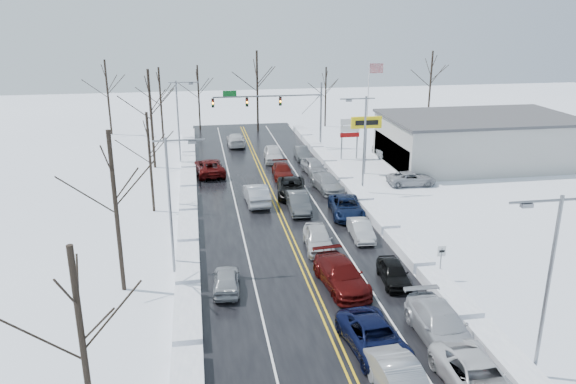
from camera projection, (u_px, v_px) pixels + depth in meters
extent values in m
plane|color=white|center=(291.00, 239.00, 41.99)|extent=(160.00, 160.00, 0.00)
cube|color=black|center=(287.00, 229.00, 43.87)|extent=(14.00, 84.00, 0.01)
cube|color=white|center=(189.00, 236.00, 42.68)|extent=(1.52, 72.00, 0.78)
cube|color=white|center=(380.00, 224.00, 45.06)|extent=(1.52, 72.00, 0.78)
cylinder|color=slate|center=(321.00, 115.00, 68.29)|extent=(0.24, 0.24, 8.00)
cylinder|color=slate|center=(268.00, 96.00, 66.49)|extent=(13.00, 0.18, 0.18)
cylinder|color=slate|center=(311.00, 104.00, 67.66)|extent=(2.33, 0.10, 2.33)
cube|color=#0C591E|center=(230.00, 94.00, 65.66)|extent=(1.60, 0.08, 0.70)
cube|color=black|center=(280.00, 101.00, 66.93)|extent=(0.32, 0.25, 1.05)
sphere|color=#3F0705|center=(280.00, 99.00, 66.68)|extent=(0.20, 0.20, 0.20)
sphere|color=orange|center=(280.00, 101.00, 66.78)|extent=(0.22, 0.22, 0.22)
sphere|color=black|center=(280.00, 104.00, 66.87)|extent=(0.20, 0.20, 0.20)
cube|color=black|center=(247.00, 102.00, 66.30)|extent=(0.32, 0.25, 1.05)
sphere|color=#3F0705|center=(247.00, 100.00, 66.06)|extent=(0.20, 0.20, 0.20)
sphere|color=orange|center=(247.00, 102.00, 66.15)|extent=(0.22, 0.22, 0.22)
sphere|color=black|center=(247.00, 105.00, 66.24)|extent=(0.20, 0.20, 0.20)
cube|color=black|center=(213.00, 103.00, 65.67)|extent=(0.32, 0.25, 1.05)
sphere|color=#3F0705|center=(213.00, 101.00, 65.43)|extent=(0.20, 0.20, 0.20)
sphere|color=orange|center=(213.00, 103.00, 65.52)|extent=(0.22, 0.22, 0.22)
sphere|color=black|center=(213.00, 106.00, 65.62)|extent=(0.20, 0.20, 0.20)
cylinder|color=slate|center=(365.00, 147.00, 57.74)|extent=(0.20, 0.20, 5.60)
cube|color=yellow|center=(366.00, 122.00, 56.93)|extent=(3.20, 0.30, 1.20)
cube|color=black|center=(367.00, 123.00, 56.77)|extent=(2.40, 0.04, 0.50)
cylinder|color=slate|center=(342.00, 142.00, 63.47)|extent=(0.16, 0.16, 4.00)
cylinder|color=slate|center=(357.00, 142.00, 63.75)|extent=(0.16, 0.16, 4.00)
cube|color=white|center=(350.00, 122.00, 62.89)|extent=(2.20, 0.22, 0.70)
cube|color=white|center=(350.00, 129.00, 63.14)|extent=(2.20, 0.22, 0.70)
cube|color=#960B0B|center=(350.00, 135.00, 63.36)|extent=(2.20, 0.22, 0.50)
cylinder|color=slate|center=(440.00, 264.00, 35.44)|extent=(0.08, 0.08, 2.20)
cube|color=white|center=(442.00, 251.00, 35.16)|extent=(0.55, 0.05, 0.70)
cube|color=black|center=(442.00, 251.00, 35.12)|extent=(0.35, 0.02, 0.15)
cylinder|color=silver|center=(368.00, 103.00, 70.87)|extent=(0.14, 0.14, 10.00)
cube|color=#A9A9A4|center=(478.00, 141.00, 61.82)|extent=(20.00, 12.00, 5.00)
cube|color=#262628|center=(391.00, 153.00, 60.55)|extent=(0.10, 11.00, 2.80)
cube|color=#3F3F42|center=(480.00, 117.00, 60.99)|extent=(20.40, 12.40, 0.30)
cylinder|color=slate|center=(547.00, 291.00, 25.06)|extent=(0.18, 0.18, 9.00)
cylinder|color=slate|center=(545.00, 201.00, 23.58)|extent=(3.20, 0.12, 0.12)
cube|color=slate|center=(527.00, 205.00, 23.50)|extent=(0.50, 0.25, 0.18)
cylinder|color=slate|center=(364.00, 146.00, 51.28)|extent=(0.18, 0.18, 9.00)
cylinder|color=slate|center=(358.00, 99.00, 49.80)|extent=(3.20, 0.12, 0.12)
cube|color=slate|center=(349.00, 101.00, 49.72)|extent=(0.50, 0.25, 0.18)
cylinder|color=slate|center=(170.00, 207.00, 35.50)|extent=(0.18, 0.18, 9.00)
cylinder|color=slate|center=(179.00, 140.00, 34.28)|extent=(3.20, 0.12, 0.12)
cube|color=slate|center=(192.00, 142.00, 34.45)|extent=(0.50, 0.25, 0.18)
cylinder|color=slate|center=(178.00, 122.00, 61.72)|extent=(0.18, 0.18, 9.00)
cylinder|color=slate|center=(183.00, 82.00, 60.50)|extent=(3.20, 0.12, 0.12)
cube|color=slate|center=(191.00, 84.00, 60.67)|extent=(0.50, 0.25, 0.18)
cylinder|color=#2D231C|center=(85.00, 360.00, 20.13)|extent=(0.24, 0.24, 9.00)
cylinder|color=#2D231C|center=(116.00, 213.00, 33.01)|extent=(0.27, 0.27, 10.00)
cylinder|color=#2D231C|center=(150.00, 163.00, 46.51)|extent=(0.23, 0.23, 8.50)
cylinder|color=#2D231C|center=(151.00, 120.00, 59.19)|extent=(0.28, 0.28, 10.50)
cylinder|color=#2D231C|center=(161.00, 105.00, 70.65)|extent=(0.25, 0.25, 9.50)
cylinder|color=#2D231C|center=(108.00, 98.00, 75.06)|extent=(0.27, 0.27, 10.00)
cylinder|color=#2D231C|center=(199.00, 98.00, 78.04)|extent=(0.24, 0.24, 9.00)
cylinder|color=#2D231C|center=(257.00, 91.00, 77.10)|extent=(0.29, 0.29, 11.00)
cylinder|color=#2D231C|center=(326.00, 97.00, 80.46)|extent=(0.23, 0.23, 8.50)
cylinder|color=#2D231C|center=(430.00, 87.00, 83.12)|extent=(0.28, 0.28, 10.50)
imported|color=black|center=(374.00, 351.00, 28.36)|extent=(3.08, 5.74, 1.53)
imported|color=#440A09|center=(341.00, 287.00, 34.89)|extent=(2.93, 5.93, 1.66)
imported|color=silver|center=(318.00, 249.00, 40.35)|extent=(2.29, 4.88, 1.61)
imported|color=#3F4244|center=(298.00, 211.00, 47.81)|extent=(1.84, 4.86, 1.58)
imported|color=black|center=(292.00, 196.00, 51.76)|extent=(3.29, 5.87, 1.55)
imported|color=#4D0E0A|center=(282.00, 177.00, 57.33)|extent=(2.16, 4.78, 1.36)
imported|color=silver|center=(273.00, 161.00, 63.34)|extent=(2.39, 5.19, 1.72)
imported|color=#A9ABB2|center=(440.00, 339.00, 29.38)|extent=(2.40, 5.86, 1.70)
imported|color=black|center=(393.00, 282.00, 35.47)|extent=(1.97, 4.14, 1.37)
imported|color=#BCBCBE|center=(361.00, 238.00, 42.27)|extent=(1.63, 4.11, 1.33)
imported|color=black|center=(346.00, 215.00, 46.81)|extent=(3.08, 5.70, 1.52)
imported|color=gray|center=(327.00, 190.00, 53.24)|extent=(2.67, 5.41, 1.51)
imported|color=#999BA0|center=(314.00, 174.00, 58.54)|extent=(2.31, 4.85, 1.60)
imported|color=#46494C|center=(302.00, 159.00, 64.35)|extent=(1.57, 4.17, 1.36)
imported|color=#A8AAB0|center=(257.00, 203.00, 49.74)|extent=(2.03, 5.29, 1.72)
imported|color=#480A09|center=(210.00, 174.00, 58.30)|extent=(3.30, 6.10, 1.62)
imported|color=silver|center=(236.00, 146.00, 70.37)|extent=(2.18, 5.33, 1.55)
imported|color=#95989D|center=(227.00, 290.00, 34.51)|extent=(1.92, 4.15, 1.38)
imported|color=#A0A2A8|center=(411.00, 185.00, 54.80)|extent=(4.86, 2.36, 1.33)
imported|color=silver|center=(421.00, 168.00, 60.58)|extent=(2.46, 4.86, 1.35)
imported|color=#A2A5AA|center=(383.00, 156.00, 65.57)|extent=(2.26, 4.87, 1.61)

